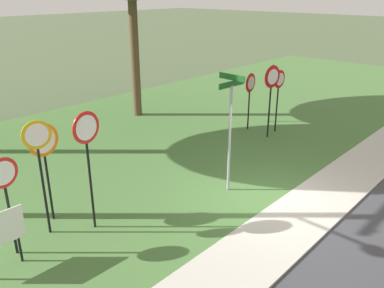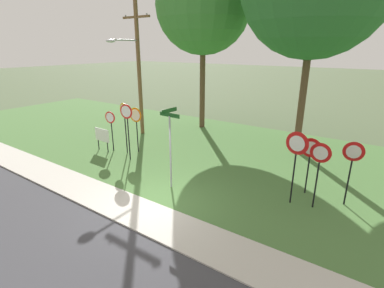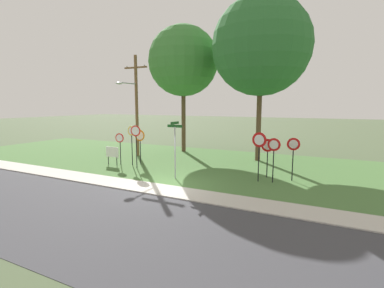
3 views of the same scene
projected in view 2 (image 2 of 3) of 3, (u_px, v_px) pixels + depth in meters
ground_plane at (155, 204)px, 10.42m from camera, size 160.00×160.00×0.00m
sidewalk_strip at (140, 213)px, 9.79m from camera, size 44.00×1.60×0.06m
grass_median at (232, 155)px, 15.09m from camera, size 44.00×12.00×0.04m
stop_sign_near_left at (111, 123)px, 15.14m from camera, size 0.62×0.13×2.18m
stop_sign_near_right at (136, 120)px, 14.93m from camera, size 0.76×0.11×2.41m
stop_sign_far_left at (127, 120)px, 13.78m from camera, size 0.70×0.12×2.81m
stop_sign_far_center at (124, 118)px, 14.71m from camera, size 0.62×0.14×2.68m
yield_sign_near_left at (352, 159)px, 9.74m from camera, size 0.68×0.13×2.37m
yield_sign_near_right at (310, 153)px, 10.60m from camera, size 0.73×0.12×2.22m
yield_sign_far_left at (296, 151)px, 9.78m from camera, size 0.80×0.16×2.68m
yield_sign_far_right at (319, 161)px, 9.56m from camera, size 0.69×0.11×2.39m
street_name_post at (170, 142)px, 11.03m from camera, size 0.96×0.82×3.20m
utility_pole at (137, 65)px, 17.33m from camera, size 2.10×2.42×7.95m
notice_board at (102, 136)px, 15.37m from camera, size 1.10×0.07×1.25m
oak_tree_left at (203, 6)px, 17.84m from camera, size 5.97×5.97×10.79m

